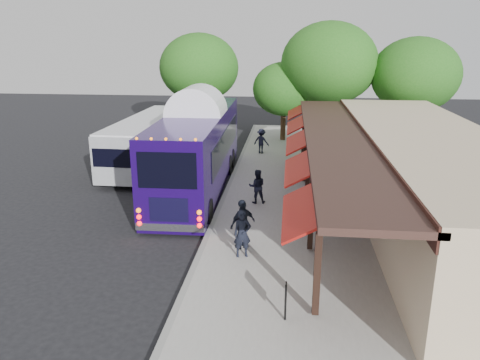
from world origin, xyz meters
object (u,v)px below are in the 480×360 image
at_px(ped_b, 257,186).
at_px(ped_d, 261,141).
at_px(ped_c, 243,224).
at_px(sign_board, 286,297).
at_px(coach_bus, 198,146).
at_px(city_bus, 148,139).
at_px(ped_a, 242,234).

height_order(ped_b, ped_d, ped_d).
height_order(ped_c, sign_board, ped_c).
distance_m(ped_b, ped_c, 4.66).
height_order(coach_bus, ped_b, coach_bus).
distance_m(ped_b, sign_board, 9.02).
height_order(coach_bus, city_bus, coach_bus).
xyz_separation_m(coach_bus, ped_a, (2.97, -7.66, -1.19)).
height_order(city_bus, ped_b, city_bus).
distance_m(ped_a, ped_d, 14.69).
distance_m(city_bus, ped_b, 9.33).
relative_size(ped_d, sign_board, 1.56).
distance_m(ped_d, sign_board, 18.34).
bearing_deg(ped_b, ped_c, 80.41).
xyz_separation_m(coach_bus, sign_board, (4.44, -11.22, -1.32)).
bearing_deg(ped_d, sign_board, 116.25).
distance_m(city_bus, ped_c, 12.86).
xyz_separation_m(ped_a, ped_b, (0.10, 5.35, -0.04)).
xyz_separation_m(city_bus, ped_b, (6.82, -6.33, -0.63)).
distance_m(ped_a, ped_c, 0.69).
xyz_separation_m(coach_bus, ped_b, (3.07, -2.31, -1.23)).
height_order(city_bus, sign_board, city_bus).
bearing_deg(ped_d, coach_bus, 89.86).
bearing_deg(city_bus, ped_d, 26.38).
relative_size(city_bus, ped_b, 6.83).
xyz_separation_m(ped_c, sign_board, (1.54, -4.25, -0.20)).
xyz_separation_m(ped_a, ped_c, (-0.06, 0.69, 0.07)).
bearing_deg(ped_c, coach_bus, -111.38).
bearing_deg(sign_board, ped_c, 111.19).
distance_m(ped_a, sign_board, 3.86).
bearing_deg(coach_bus, city_bus, 132.04).
bearing_deg(sign_board, city_bus, 119.60).
bearing_deg(ped_d, ped_c, 111.66).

